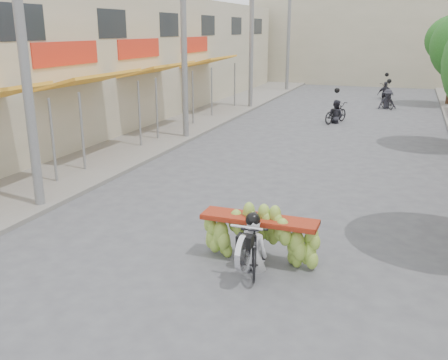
% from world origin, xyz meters
% --- Properties ---
extents(ground, '(120.00, 120.00, 0.00)m').
position_xyz_m(ground, '(0.00, 0.00, 0.00)').
color(ground, '#4F5054').
rests_on(ground, ground).
extents(sidewalk_left, '(4.00, 60.00, 0.12)m').
position_xyz_m(sidewalk_left, '(-7.00, 15.00, 0.06)').
color(sidewalk_left, slate).
rests_on(sidewalk_left, ground).
extents(shophouse_row_left, '(9.77, 40.00, 6.00)m').
position_xyz_m(shophouse_row_left, '(-11.98, 13.98, 3.00)').
color(shophouse_row_left, '#BAB193').
rests_on(shophouse_row_left, ground).
extents(far_building, '(20.00, 6.00, 7.00)m').
position_xyz_m(far_building, '(0.00, 38.00, 3.50)').
color(far_building, '#BAB193').
rests_on(far_building, ground).
extents(utility_pole_near, '(0.60, 0.24, 8.00)m').
position_xyz_m(utility_pole_near, '(-5.40, 3.00, 4.03)').
color(utility_pole_near, slate).
rests_on(utility_pole_near, ground).
extents(utility_pole_mid, '(0.60, 0.24, 8.00)m').
position_xyz_m(utility_pole_mid, '(-5.40, 12.00, 4.03)').
color(utility_pole_mid, slate).
rests_on(utility_pole_mid, ground).
extents(utility_pole_far, '(0.60, 0.24, 8.00)m').
position_xyz_m(utility_pole_far, '(-5.40, 21.00, 4.03)').
color(utility_pole_far, slate).
rests_on(utility_pole_far, ground).
extents(utility_pole_back, '(0.60, 0.24, 8.00)m').
position_xyz_m(utility_pole_back, '(-5.40, 30.00, 4.03)').
color(utility_pole_back, slate).
rests_on(utility_pole_back, ground).
extents(banana_motorbike, '(2.27, 1.89, 1.94)m').
position_xyz_m(banana_motorbike, '(0.72, 1.79, 0.67)').
color(banana_motorbike, black).
rests_on(banana_motorbike, ground).
extents(bg_motorbike_a, '(1.26, 1.86, 1.95)m').
position_xyz_m(bg_motorbike_a, '(-0.08, 17.90, 0.73)').
color(bg_motorbike_a, black).
rests_on(bg_motorbike_a, ground).
extents(bg_motorbike_b, '(1.19, 1.55, 1.95)m').
position_xyz_m(bg_motorbike_b, '(2.05, 23.47, 0.87)').
color(bg_motorbike_b, black).
rests_on(bg_motorbike_b, ground).
extents(bg_motorbike_c, '(1.06, 1.81, 1.95)m').
position_xyz_m(bg_motorbike_c, '(1.71, 27.82, 0.78)').
color(bg_motorbike_c, black).
rests_on(bg_motorbike_c, ground).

